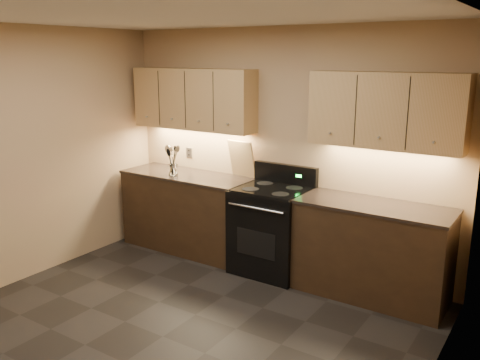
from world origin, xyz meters
name	(u,v)px	position (x,y,z in m)	size (l,w,h in m)	color
floor	(163,337)	(0.00, 0.00, 0.00)	(4.00, 4.00, 0.00)	black
ceiling	(150,12)	(0.00, 0.00, 2.60)	(4.00, 4.00, 0.00)	silver
wall_back	(281,149)	(0.00, 2.00, 1.30)	(4.00, 0.04, 2.60)	tan
wall_left	(6,159)	(-2.00, 0.00, 1.30)	(0.04, 4.00, 2.60)	tan
wall_right	(419,236)	(2.00, 0.00, 1.30)	(0.04, 4.00, 2.60)	tan
counter_left	(188,212)	(-1.10, 1.70, 0.47)	(1.62, 0.62, 0.93)	black
counter_right	(372,251)	(1.18, 1.70, 0.47)	(1.46, 0.62, 0.93)	black
stove	(272,229)	(0.08, 1.68, 0.48)	(0.76, 0.68, 1.14)	black
upper_cab_left	(193,99)	(-1.10, 1.85, 1.80)	(1.60, 0.30, 0.70)	tan
upper_cab_right	(386,111)	(1.18, 1.85, 1.80)	(1.44, 0.30, 0.70)	tan
outlet_plate	(189,153)	(-1.30, 1.99, 1.12)	(0.09, 0.01, 0.12)	#B2B5BA
utensil_crock	(173,170)	(-1.20, 1.57, 0.99)	(0.14, 0.14, 0.13)	white
cutting_board	(242,159)	(-0.48, 1.94, 1.14)	(0.34, 0.02, 0.43)	tan
wooden_spoon	(170,159)	(-1.23, 1.56, 1.12)	(0.06, 0.06, 0.34)	tan
black_spoon	(173,161)	(-1.21, 1.58, 1.09)	(0.06, 0.06, 0.29)	black
black_turner	(172,160)	(-1.19, 1.54, 1.12)	(0.08, 0.08, 0.34)	black
steel_spatula	(175,160)	(-1.18, 1.58, 1.11)	(0.08, 0.08, 0.33)	silver
steel_skimmer	(174,160)	(-1.16, 1.55, 1.11)	(0.09, 0.09, 0.34)	silver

